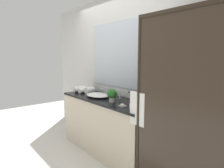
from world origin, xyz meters
TOP-DOWN VIEW (x-y plane):
  - ground_plane at (0.00, 0.00)m, footprint 8.00×8.00m
  - wall_back_with_mirror at (0.00, 0.34)m, footprint 4.40×0.06m
  - vanity_cabinet at (0.00, 0.01)m, footprint 1.80×0.58m
  - shower_enclosure at (1.27, -0.19)m, footprint 1.20×0.59m
  - sink_basin at (-0.18, -0.03)m, footprint 0.45×0.34m
  - faucet at (-0.18, 0.15)m, footprint 0.17×0.16m
  - potted_plant at (0.25, -0.08)m, footprint 0.15×0.15m
  - soap_dish at (0.53, -0.13)m, footprint 0.10×0.07m
  - amenity_bottle_conditioner at (0.71, -0.16)m, footprint 0.03×0.03m
  - amenity_bottle_lotion at (0.16, 0.15)m, footprint 0.03×0.03m
  - amenity_bottle_shampoo at (0.16, 0.05)m, footprint 0.02×0.02m
  - rolled_towel_near_edge at (-0.76, -0.04)m, footprint 0.16×0.23m
  - rolled_towel_middle at (-0.65, 0.00)m, footprint 0.12×0.24m
  - rolled_towel_far_edge at (-0.54, 0.04)m, footprint 0.16×0.21m

SIDE VIEW (x-z plane):
  - ground_plane at x=0.00m, z-range 0.00..0.00m
  - vanity_cabinet at x=0.00m, z-range 0.00..0.90m
  - soap_dish at x=0.53m, z-range 0.90..0.93m
  - sink_basin at x=-0.18m, z-range 0.90..0.96m
  - amenity_bottle_lotion at x=0.16m, z-range 0.90..0.98m
  - amenity_bottle_shampoo at x=0.16m, z-range 0.90..0.98m
  - amenity_bottle_conditioner at x=0.71m, z-range 0.90..0.99m
  - rolled_towel_middle at x=-0.65m, z-range 0.90..0.99m
  - faucet at x=-0.18m, z-range 0.88..1.02m
  - rolled_towel_near_edge at x=-0.76m, z-range 0.90..1.02m
  - rolled_towel_far_edge at x=-0.54m, z-range 0.90..1.02m
  - potted_plant at x=0.25m, z-range 0.92..1.11m
  - shower_enclosure at x=1.27m, z-range 0.03..2.03m
  - wall_back_with_mirror at x=0.00m, z-range 0.01..2.61m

